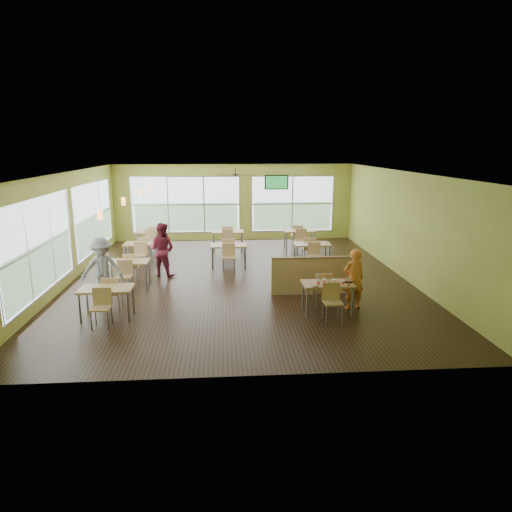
# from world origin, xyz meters

# --- Properties ---
(room) EXTENTS (12.00, 12.04, 3.20)m
(room) POSITION_xyz_m (0.00, 0.00, 1.60)
(room) COLOR black
(room) RESTS_ON ground
(window_bays) EXTENTS (9.24, 10.24, 2.38)m
(window_bays) POSITION_xyz_m (-2.65, 3.08, 1.48)
(window_bays) COLOR white
(window_bays) RESTS_ON room
(main_table) EXTENTS (1.22, 1.52, 0.87)m
(main_table) POSITION_xyz_m (2.00, -3.00, 0.63)
(main_table) COLOR tan
(main_table) RESTS_ON floor
(half_wall_divider) EXTENTS (2.40, 0.14, 1.04)m
(half_wall_divider) POSITION_xyz_m (2.00, -1.55, 0.52)
(half_wall_divider) COLOR tan
(half_wall_divider) RESTS_ON floor
(dining_tables) EXTENTS (6.92, 8.72, 0.87)m
(dining_tables) POSITION_xyz_m (-1.05, 1.71, 0.63)
(dining_tables) COLOR tan
(dining_tables) RESTS_ON floor
(pendant_lights) EXTENTS (0.11, 7.31, 0.86)m
(pendant_lights) POSITION_xyz_m (-3.20, 0.68, 2.45)
(pendant_lights) COLOR #2D2119
(pendant_lights) RESTS_ON ceiling
(ceiling_fan) EXTENTS (1.25, 1.25, 0.29)m
(ceiling_fan) POSITION_xyz_m (-0.00, 3.00, 2.95)
(ceiling_fan) COLOR #2D2119
(ceiling_fan) RESTS_ON ceiling
(tv_backwall) EXTENTS (1.00, 0.07, 0.60)m
(tv_backwall) POSITION_xyz_m (1.80, 5.90, 2.45)
(tv_backwall) COLOR black
(tv_backwall) RESTS_ON wall_back
(man_plaid) EXTENTS (0.61, 0.45, 1.52)m
(man_plaid) POSITION_xyz_m (2.69, -2.78, 0.76)
(man_plaid) COLOR #F1441A
(man_plaid) RESTS_ON floor
(patron_maroon) EXTENTS (1.00, 0.90, 1.67)m
(patron_maroon) POSITION_xyz_m (-2.35, 0.55, 0.83)
(patron_maroon) COLOR maroon
(patron_maroon) RESTS_ON floor
(patron_grey) EXTENTS (1.10, 0.69, 1.63)m
(patron_grey) POSITION_xyz_m (-3.66, -1.52, 0.82)
(patron_grey) COLOR slate
(patron_grey) RESTS_ON floor
(cup_blue) EXTENTS (0.10, 0.10, 0.34)m
(cup_blue) POSITION_xyz_m (1.73, -3.16, 0.82)
(cup_blue) COLOR white
(cup_blue) RESTS_ON main_table
(cup_yellow) EXTENTS (0.09, 0.09, 0.32)m
(cup_yellow) POSITION_xyz_m (1.89, -3.07, 0.82)
(cup_yellow) COLOR white
(cup_yellow) RESTS_ON main_table
(cup_red_near) EXTENTS (0.10, 0.10, 0.36)m
(cup_red_near) POSITION_xyz_m (2.11, -3.16, 0.82)
(cup_red_near) COLOR white
(cup_red_near) RESTS_ON main_table
(cup_red_far) EXTENTS (0.08, 0.08, 0.31)m
(cup_red_far) POSITION_xyz_m (2.31, -3.20, 0.81)
(cup_red_far) COLOR white
(cup_red_far) RESTS_ON main_table
(food_basket) EXTENTS (0.27, 0.27, 0.06)m
(food_basket) POSITION_xyz_m (2.49, -2.98, 0.78)
(food_basket) COLOR black
(food_basket) RESTS_ON main_table
(ketchup_cup) EXTENTS (0.06, 0.06, 0.02)m
(ketchup_cup) POSITION_xyz_m (2.44, -3.27, 0.76)
(ketchup_cup) COLOR #961D01
(ketchup_cup) RESTS_ON main_table
(wrapper_left) EXTENTS (0.18, 0.17, 0.04)m
(wrapper_left) POSITION_xyz_m (1.64, -3.30, 0.77)
(wrapper_left) COLOR #A17C4E
(wrapper_left) RESTS_ON main_table
(wrapper_mid) EXTENTS (0.25, 0.23, 0.06)m
(wrapper_mid) POSITION_xyz_m (2.11, -2.95, 0.78)
(wrapper_mid) COLOR #A17C4E
(wrapper_mid) RESTS_ON main_table
(wrapper_right) EXTENTS (0.16, 0.14, 0.04)m
(wrapper_right) POSITION_xyz_m (2.16, -3.30, 0.77)
(wrapper_right) COLOR #A17C4E
(wrapper_right) RESTS_ON main_table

